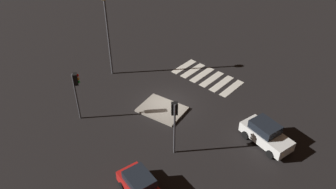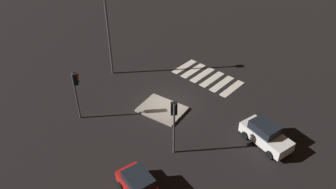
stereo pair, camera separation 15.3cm
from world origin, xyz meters
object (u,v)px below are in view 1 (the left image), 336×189
Objects in this scene: street_lamp at (107,22)px; car_white at (266,134)px; car_red at (141,187)px; traffic_light_west at (174,116)px; traffic_light_north at (76,85)px; traffic_island at (162,109)px.

car_white is at bearing -175.33° from street_lamp.
car_white is (-3.50, -9.60, 0.04)m from car_red.
traffic_light_west reaches higher than car_white.
car_white reaches higher than car_red.
car_white is 0.98× the size of traffic_light_north.
traffic_light_west is at bearing 161.09° from street_lamp.
traffic_light_west is at bearing -41.50° from traffic_light_north.
traffic_light_north reaches higher than car_red.
traffic_light_north is (9.16, -2.17, 2.47)m from car_red.
car_white is (-8.42, -2.30, 0.77)m from traffic_island.
car_red is 10.22m from car_white.
traffic_island is 1.02× the size of car_red.
traffic_light_west reaches higher than traffic_island.
car_red is 0.95× the size of car_white.
car_red is (-4.91, 7.30, 0.72)m from traffic_island.
traffic_island is 8.76m from car_white.
street_lamp is at bearing -161.94° from car_white.
car_red reaches higher than traffic_island.
car_red is at bearing -96.66° from car_white.
street_lamp is at bearing 24.84° from traffic_light_west.
car_white is at bearing -87.20° from traffic_light_west.
street_lamp reaches higher than traffic_island.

